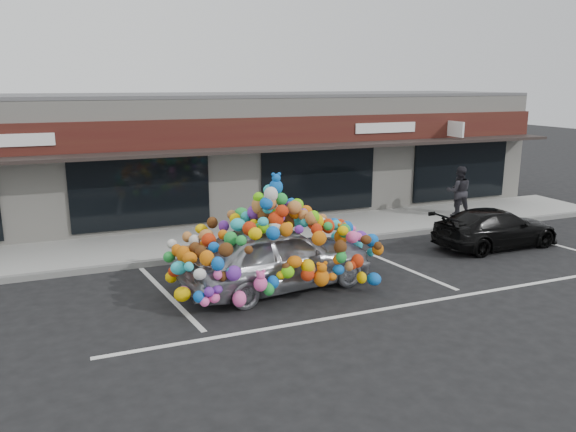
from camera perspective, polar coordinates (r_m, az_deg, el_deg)
name	(u,v)px	position (r m, az deg, el deg)	size (l,w,h in m)	color
ground	(301,280)	(13.76, 1.37, -6.55)	(90.00, 90.00, 0.00)	black
shop_building	(212,153)	(21.11, -7.75, 6.39)	(24.00, 7.20, 4.31)	beige
sidewalk	(250,237)	(17.31, -3.87, -2.11)	(26.00, 3.00, 0.15)	#9B9C96
kerb	(267,250)	(15.95, -2.19, -3.45)	(26.00, 0.18, 0.16)	slate
parking_stripe_left	(168,295)	(13.10, -12.09, -7.90)	(0.12, 4.40, 0.01)	silver
parking_stripe_mid	(395,264)	(15.19, 10.85, -4.83)	(0.12, 4.40, 0.01)	silver
parking_stripe_right	(549,243)	(18.59, 25.02, -2.51)	(0.12, 4.40, 0.01)	silver
lane_line	(426,302)	(12.83, 13.86, -8.46)	(14.00, 0.12, 0.01)	silver
toy_car	(278,249)	(13.00, -1.04, -3.34)	(3.26, 5.04, 2.80)	gray
black_sedan	(496,228)	(17.44, 20.36, -1.15)	(3.90, 1.59, 1.13)	black
pedestrian_a	(458,191)	(20.74, 16.87, 2.49)	(0.60, 0.39, 1.65)	black
pedestrian_b	(459,191)	(20.29, 16.97, 2.40)	(0.85, 0.67, 1.76)	black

